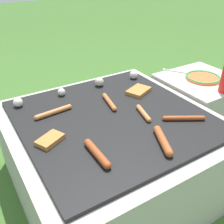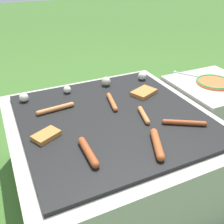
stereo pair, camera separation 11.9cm
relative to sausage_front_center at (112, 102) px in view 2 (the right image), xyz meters
name	(u,v)px [view 2 (the right image)]	position (x,y,z in m)	size (l,w,h in m)	color
ground_plane	(112,182)	(-0.05, -0.10, -0.43)	(14.00, 14.00, 0.00)	#3D6628
grill	(112,152)	(-0.05, -0.10, -0.22)	(0.92, 0.92, 0.42)	#B2AA9E
side_ledge	(207,114)	(0.64, -0.03, -0.22)	(0.43, 0.44, 0.42)	#B2AA9E
sausage_back_left	(184,123)	(0.20, -0.30, 0.00)	(0.17, 0.11, 0.02)	#93421E
sausage_front_left	(144,115)	(0.08, -0.18, 0.00)	(0.05, 0.14, 0.02)	#C6753D
sausage_front_right	(56,109)	(-0.27, 0.05, 0.00)	(0.19, 0.04, 0.02)	#C6753D
sausage_front_center	(112,102)	(0.00, 0.00, 0.00)	(0.05, 0.17, 0.02)	#B7602D
sausage_mid_right	(88,152)	(-0.24, -0.32, 0.00)	(0.03, 0.18, 0.03)	#93421E
sausage_back_center	(157,144)	(0.01, -0.39, 0.00)	(0.09, 0.17, 0.03)	#A34C23
bread_slice_right	(46,135)	(-0.36, -0.14, 0.00)	(0.12, 0.11, 0.02)	#B27033
bread_slice_left	(144,92)	(0.20, 0.03, 0.00)	(0.15, 0.13, 0.02)	#B27033
mushroom_row	(94,84)	(-0.01, 0.21, 0.01)	(0.73, 0.07, 0.05)	silver
plate_colorful	(214,82)	(0.64, -0.03, 0.00)	(0.21, 0.21, 0.02)	orange
fork_utensil	(187,74)	(0.58, 0.14, -0.01)	(0.12, 0.17, 0.01)	silver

